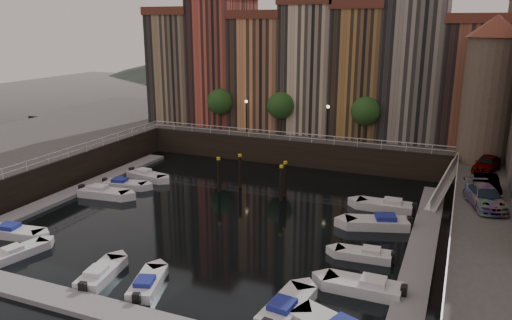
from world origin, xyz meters
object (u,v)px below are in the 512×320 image
at_px(car_a, 487,164).
at_px(corner_tower, 489,88).
at_px(gangway, 445,182).
at_px(boat_left_2, 103,193).
at_px(car_b, 487,185).
at_px(boat_left_3, 124,185).
at_px(boat_left_0, 15,232).
at_px(car_c, 485,198).
at_px(mooring_pilings, 256,178).

bearing_deg(car_a, corner_tower, 112.86).
xyz_separation_m(gangway, boat_left_2, (-30.00, -11.01, -1.52)).
distance_m(corner_tower, car_b, 11.87).
bearing_deg(car_b, boat_left_3, 176.69).
bearing_deg(boat_left_0, car_a, 24.43).
relative_size(boat_left_0, car_a, 1.09).
bearing_deg(car_c, corner_tower, 74.28).
bearing_deg(car_b, car_c, -102.10).
xyz_separation_m(boat_left_0, car_c, (33.26, 12.23, 3.39)).
bearing_deg(boat_left_2, car_c, -2.30).
bearing_deg(gangway, boat_left_2, -159.84).
bearing_deg(corner_tower, car_b, -88.10).
xyz_separation_m(car_a, car_c, (-0.34, -9.86, 0.02)).
distance_m(boat_left_0, car_c, 35.60).
bearing_deg(boat_left_0, mooring_pilings, 42.06).
height_order(mooring_pilings, car_b, car_b).
xyz_separation_m(gangway, boat_left_3, (-29.83, -8.06, -1.56)).
relative_size(mooring_pilings, boat_left_0, 1.49).
distance_m(corner_tower, boat_left_3, 36.41).
bearing_deg(boat_left_0, car_b, 16.14).
distance_m(boat_left_0, boat_left_3, 13.03).
relative_size(corner_tower, gangway, 1.66).
relative_size(car_a, car_b, 1.02).
distance_m(corner_tower, boat_left_2, 37.67).
distance_m(car_b, car_c, 3.43).
bearing_deg(boat_left_0, boat_left_2, 79.47).
distance_m(mooring_pilings, car_c, 20.45).
bearing_deg(boat_left_3, boat_left_2, -103.25).
relative_size(corner_tower, car_c, 2.69).
relative_size(boat_left_3, car_c, 0.91).
bearing_deg(gangway, boat_left_0, -145.16).
height_order(boat_left_0, boat_left_2, boat_left_2).
distance_m(gangway, car_c, 9.51).
height_order(mooring_pilings, boat_left_2, mooring_pilings).
xyz_separation_m(corner_tower, boat_left_0, (-33.19, -25.58, -9.84)).
relative_size(corner_tower, boat_left_2, 2.65).
distance_m(boat_left_0, boat_left_2, 10.07).
bearing_deg(car_c, boat_left_2, 167.71).
bearing_deg(boat_left_0, corner_tower, 28.74).
xyz_separation_m(corner_tower, mooring_pilings, (-19.82, -9.11, -8.54)).
distance_m(boat_left_3, car_a, 34.53).
height_order(car_a, car_c, car_c).
bearing_deg(mooring_pilings, boat_left_0, -129.06).
bearing_deg(car_a, car_b, -74.72).
xyz_separation_m(mooring_pilings, boat_left_0, (-13.36, -16.47, -1.30)).
xyz_separation_m(boat_left_2, car_b, (33.23, 5.58, 3.29)).
bearing_deg(mooring_pilings, corner_tower, 24.68).
xyz_separation_m(corner_tower, car_c, (0.08, -13.35, -6.45)).
bearing_deg(mooring_pilings, car_c, -12.02).
bearing_deg(boat_left_2, boat_left_3, 80.67).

